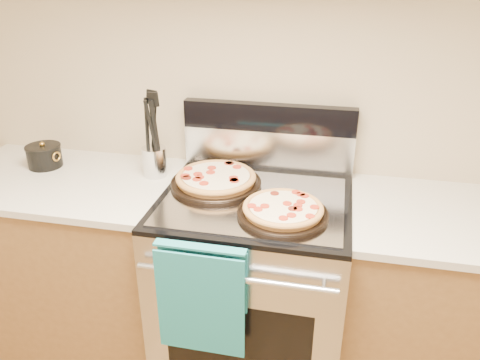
% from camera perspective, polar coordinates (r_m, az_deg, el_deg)
% --- Properties ---
extents(wall_back, '(4.00, 0.00, 4.00)m').
position_cam_1_polar(wall_back, '(2.06, 3.85, 13.02)').
color(wall_back, '#C4B08D').
rests_on(wall_back, ground).
extents(range_body, '(0.76, 0.68, 0.90)m').
position_cam_1_polar(range_body, '(2.13, 1.68, -13.49)').
color(range_body, '#B7B7BC').
rests_on(range_body, ground).
extents(oven_window, '(0.56, 0.01, 0.40)m').
position_cam_1_polar(oven_window, '(1.89, -0.32, -19.72)').
color(oven_window, black).
rests_on(oven_window, range_body).
extents(cooktop, '(0.76, 0.68, 0.02)m').
position_cam_1_polar(cooktop, '(1.88, 1.85, -2.46)').
color(cooktop, black).
rests_on(cooktop, range_body).
extents(backsplash_lower, '(0.76, 0.06, 0.18)m').
position_cam_1_polar(backsplash_lower, '(2.12, 3.42, 3.76)').
color(backsplash_lower, silver).
rests_on(backsplash_lower, cooktop).
extents(backsplash_upper, '(0.76, 0.06, 0.12)m').
position_cam_1_polar(backsplash_upper, '(2.07, 3.53, 7.64)').
color(backsplash_upper, black).
rests_on(backsplash_upper, backsplash_lower).
extents(oven_handle, '(0.70, 0.03, 0.03)m').
position_cam_1_polar(oven_handle, '(1.63, -0.66, -11.93)').
color(oven_handle, silver).
rests_on(oven_handle, range_body).
extents(dish_towel, '(0.32, 0.05, 0.42)m').
position_cam_1_polar(dish_towel, '(1.71, -4.69, -14.05)').
color(dish_towel, '#1A6985').
rests_on(dish_towel, oven_handle).
extents(foil_sheet, '(0.70, 0.55, 0.01)m').
position_cam_1_polar(foil_sheet, '(1.85, 1.69, -2.53)').
color(foil_sheet, gray).
rests_on(foil_sheet, cooktop).
extents(cabinet_left, '(1.00, 0.62, 0.88)m').
position_cam_1_polar(cabinet_left, '(2.44, -19.26, -9.79)').
color(cabinet_left, brown).
rests_on(cabinet_left, ground).
extents(countertop_left, '(1.02, 0.64, 0.03)m').
position_cam_1_polar(countertop_left, '(2.22, -20.91, -0.07)').
color(countertop_left, beige).
rests_on(countertop_left, cabinet_left).
extents(cabinet_right, '(1.00, 0.62, 0.88)m').
position_cam_1_polar(cabinet_right, '(2.22, 25.62, -14.95)').
color(cabinet_right, brown).
rests_on(cabinet_right, ground).
extents(pepperoni_pizza_back, '(0.44, 0.44, 0.05)m').
position_cam_1_polar(pepperoni_pizza_back, '(1.96, -2.95, 0.05)').
color(pepperoni_pizza_back, '#A77033').
rests_on(pepperoni_pizza_back, foil_sheet).
extents(pepperoni_pizza_front, '(0.42, 0.42, 0.04)m').
position_cam_1_polar(pepperoni_pizza_front, '(1.73, 5.26, -3.69)').
color(pepperoni_pizza_front, '#A77033').
rests_on(pepperoni_pizza_front, foil_sheet).
extents(utensil_crock, '(0.13, 0.13, 0.13)m').
position_cam_1_polar(utensil_crock, '(2.10, -10.37, 2.23)').
color(utensil_crock, silver).
rests_on(utensil_crock, countertop_left).
extents(saucepan, '(0.19, 0.19, 0.09)m').
position_cam_1_polar(saucepan, '(2.35, -22.73, 2.62)').
color(saucepan, black).
rests_on(saucepan, countertop_left).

